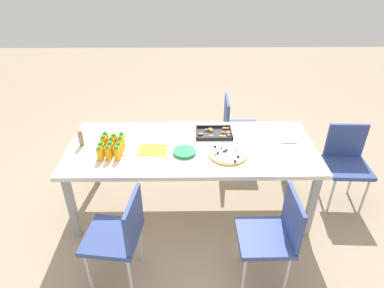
{
  "coord_description": "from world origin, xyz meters",
  "views": [
    {
      "loc": [
        -0.03,
        -2.6,
        2.35
      ],
      "look_at": [
        0.0,
        0.0,
        0.75
      ],
      "focal_mm": 30.97,
      "sensor_mm": 36.0,
      "label": 1
    }
  ],
  "objects_px": {
    "fruit_pizza": "(228,154)",
    "chair_end": "(346,159)",
    "juice_bottle_6": "(104,144)",
    "juice_bottle_1": "(108,153)",
    "juice_bottle_8": "(121,144)",
    "chair_near_left": "(120,233)",
    "chair_near_right": "(274,232)",
    "plate_stack": "(185,152)",
    "juice_bottle_4": "(110,149)",
    "juice_bottle_11": "(122,140)",
    "juice_bottle_10": "(114,141)",
    "juice_bottle_7": "(112,144)",
    "napkin_stack": "(287,139)",
    "cardboard_tube": "(81,138)",
    "juice_bottle_5": "(119,149)",
    "paper_folder": "(153,150)",
    "snack_tray": "(215,133)",
    "party_table": "(192,151)",
    "juice_bottle_9": "(106,140)",
    "juice_bottle_0": "(100,154)",
    "juice_bottle_2": "(117,154)",
    "juice_bottle_3": "(102,149)",
    "chair_far_right": "(236,125)"
  },
  "relations": [
    {
      "from": "fruit_pizza",
      "to": "chair_end",
      "type": "bearing_deg",
      "value": 11.99
    },
    {
      "from": "juice_bottle_6",
      "to": "juice_bottle_1",
      "type": "bearing_deg",
      "value": -65.83
    },
    {
      "from": "juice_bottle_8",
      "to": "chair_near_left",
      "type": "bearing_deg",
      "value": -82.95
    },
    {
      "from": "chair_near_right",
      "to": "plate_stack",
      "type": "xyz_separation_m",
      "value": [
        -0.67,
        0.73,
        0.24
      ]
    },
    {
      "from": "juice_bottle_4",
      "to": "juice_bottle_11",
      "type": "distance_m",
      "value": 0.17
    },
    {
      "from": "chair_near_left",
      "to": "chair_near_right",
      "type": "bearing_deg",
      "value": -83.22
    },
    {
      "from": "juice_bottle_10",
      "to": "fruit_pizza",
      "type": "xyz_separation_m",
      "value": [
        1.02,
        -0.16,
        -0.05
      ]
    },
    {
      "from": "juice_bottle_7",
      "to": "juice_bottle_8",
      "type": "distance_m",
      "value": 0.08
    },
    {
      "from": "juice_bottle_8",
      "to": "napkin_stack",
      "type": "xyz_separation_m",
      "value": [
        1.55,
        0.17,
        -0.06
      ]
    },
    {
      "from": "fruit_pizza",
      "to": "napkin_stack",
      "type": "relative_size",
      "value": 2.27
    },
    {
      "from": "chair_near_right",
      "to": "juice_bottle_10",
      "type": "bearing_deg",
      "value": 56.03
    },
    {
      "from": "cardboard_tube",
      "to": "juice_bottle_5",
      "type": "bearing_deg",
      "value": -24.69
    },
    {
      "from": "juice_bottle_6",
      "to": "napkin_stack",
      "type": "distance_m",
      "value": 1.71
    },
    {
      "from": "fruit_pizza",
      "to": "paper_folder",
      "type": "relative_size",
      "value": 1.31
    },
    {
      "from": "juice_bottle_6",
      "to": "juice_bottle_8",
      "type": "relative_size",
      "value": 1.04
    },
    {
      "from": "chair_near_right",
      "to": "snack_tray",
      "type": "bearing_deg",
      "value": 18.56
    },
    {
      "from": "juice_bottle_6",
      "to": "snack_tray",
      "type": "bearing_deg",
      "value": 15.24
    },
    {
      "from": "juice_bottle_7",
      "to": "fruit_pizza",
      "type": "xyz_separation_m",
      "value": [
        1.03,
        -0.09,
        -0.05
      ]
    },
    {
      "from": "party_table",
      "to": "snack_tray",
      "type": "distance_m",
      "value": 0.32
    },
    {
      "from": "cardboard_tube",
      "to": "napkin_stack",
      "type": "bearing_deg",
      "value": 2.26
    },
    {
      "from": "chair_near_right",
      "to": "fruit_pizza",
      "type": "bearing_deg",
      "value": 21.7
    },
    {
      "from": "chair_near_left",
      "to": "plate_stack",
      "type": "height_order",
      "value": "chair_near_left"
    },
    {
      "from": "juice_bottle_5",
      "to": "juice_bottle_7",
      "type": "distance_m",
      "value": 0.11
    },
    {
      "from": "juice_bottle_5",
      "to": "juice_bottle_11",
      "type": "distance_m",
      "value": 0.16
    },
    {
      "from": "party_table",
      "to": "juice_bottle_4",
      "type": "xyz_separation_m",
      "value": [
        -0.72,
        -0.14,
        0.12
      ]
    },
    {
      "from": "chair_near_right",
      "to": "napkin_stack",
      "type": "bearing_deg",
      "value": -18.46
    },
    {
      "from": "juice_bottle_9",
      "to": "juice_bottle_0",
      "type": "bearing_deg",
      "value": -90.92
    },
    {
      "from": "party_table",
      "to": "juice_bottle_2",
      "type": "relative_size",
      "value": 16.83
    },
    {
      "from": "juice_bottle_6",
      "to": "napkin_stack",
      "type": "relative_size",
      "value": 1.0
    },
    {
      "from": "juice_bottle_1",
      "to": "paper_folder",
      "type": "xyz_separation_m",
      "value": [
        0.37,
        0.15,
        -0.06
      ]
    },
    {
      "from": "chair_end",
      "to": "juice_bottle_10",
      "type": "xyz_separation_m",
      "value": [
        -2.25,
        -0.1,
        0.29
      ]
    },
    {
      "from": "juice_bottle_2",
      "to": "juice_bottle_3",
      "type": "distance_m",
      "value": 0.17
    },
    {
      "from": "paper_folder",
      "to": "party_table",
      "type": "bearing_deg",
      "value": 11.03
    },
    {
      "from": "cardboard_tube",
      "to": "fruit_pizza",
      "type": "bearing_deg",
      "value": -7.93
    },
    {
      "from": "juice_bottle_2",
      "to": "juice_bottle_5",
      "type": "bearing_deg",
      "value": 86.17
    },
    {
      "from": "party_table",
      "to": "juice_bottle_7",
      "type": "relative_size",
      "value": 16.43
    },
    {
      "from": "juice_bottle_0",
      "to": "juice_bottle_3",
      "type": "xyz_separation_m",
      "value": [
        -0.0,
        0.08,
        -0.0
      ]
    },
    {
      "from": "juice_bottle_1",
      "to": "fruit_pizza",
      "type": "height_order",
      "value": "juice_bottle_1"
    },
    {
      "from": "fruit_pizza",
      "to": "napkin_stack",
      "type": "height_order",
      "value": "fruit_pizza"
    },
    {
      "from": "juice_bottle_9",
      "to": "juice_bottle_10",
      "type": "bearing_deg",
      "value": -3.64
    },
    {
      "from": "chair_end",
      "to": "fruit_pizza",
      "type": "distance_m",
      "value": 1.27
    },
    {
      "from": "napkin_stack",
      "to": "juice_bottle_3",
      "type": "bearing_deg",
      "value": -171.81
    },
    {
      "from": "napkin_stack",
      "to": "cardboard_tube",
      "type": "distance_m",
      "value": 1.93
    },
    {
      "from": "juice_bottle_1",
      "to": "juice_bottle_6",
      "type": "bearing_deg",
      "value": 114.17
    },
    {
      "from": "plate_stack",
      "to": "juice_bottle_7",
      "type": "bearing_deg",
      "value": 175.09
    },
    {
      "from": "plate_stack",
      "to": "party_table",
      "type": "bearing_deg",
      "value": 62.27
    },
    {
      "from": "juice_bottle_1",
      "to": "napkin_stack",
      "type": "relative_size",
      "value": 0.93
    },
    {
      "from": "paper_folder",
      "to": "cardboard_tube",
      "type": "bearing_deg",
      "value": 171.86
    },
    {
      "from": "chair_near_right",
      "to": "snack_tray",
      "type": "height_order",
      "value": "chair_near_right"
    },
    {
      "from": "chair_far_right",
      "to": "juice_bottle_3",
      "type": "xyz_separation_m",
      "value": [
        -1.32,
        -0.97,
        0.29
      ]
    }
  ]
}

